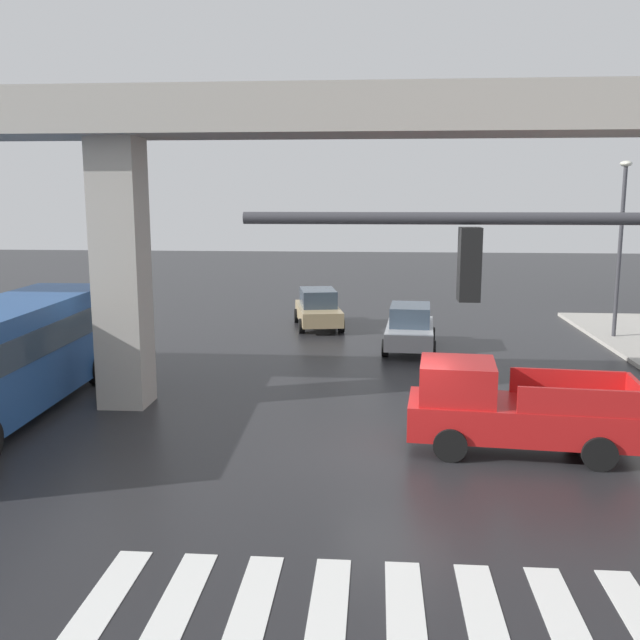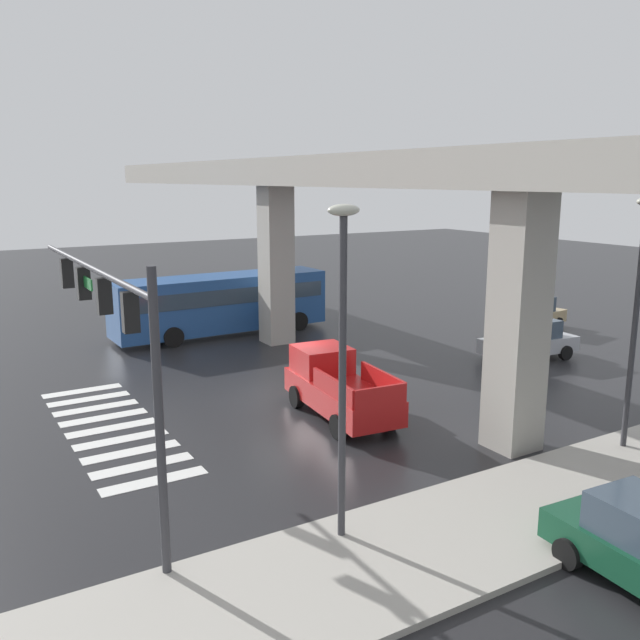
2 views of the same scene
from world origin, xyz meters
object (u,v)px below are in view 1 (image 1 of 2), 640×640
(sedan_silver, at_px, (410,328))
(street_lamp_far_north, at_px, (621,229))
(sedan_tan, at_px, (318,308))
(pickup_truck, at_px, (507,409))

(sedan_silver, relative_size, street_lamp_far_north, 0.61)
(sedan_tan, distance_m, sedan_silver, 5.88)
(sedan_tan, distance_m, street_lamp_far_north, 13.09)
(sedan_tan, bearing_deg, sedan_silver, -48.26)
(sedan_silver, bearing_deg, sedan_tan, 131.74)
(street_lamp_far_north, bearing_deg, sedan_silver, -163.33)
(pickup_truck, xyz_separation_m, sedan_tan, (-5.65, 15.34, -0.14))
(sedan_tan, xyz_separation_m, sedan_silver, (3.91, -4.39, 0.00))
(pickup_truck, bearing_deg, sedan_silver, 98.99)
(sedan_tan, relative_size, sedan_silver, 1.03)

